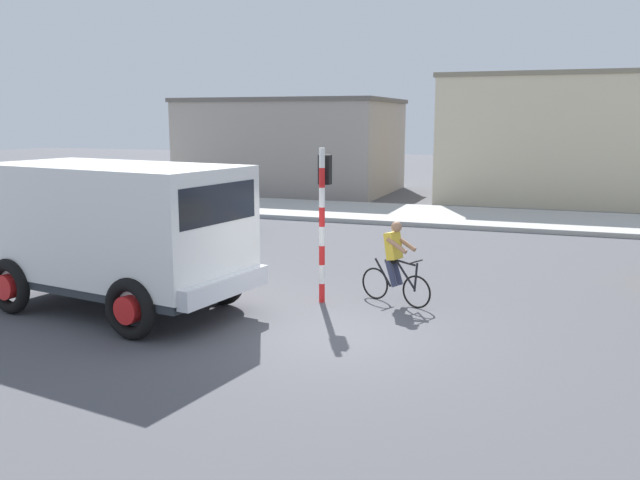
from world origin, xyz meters
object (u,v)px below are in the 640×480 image
at_px(traffic_light_pole, 323,203).
at_px(car_white_mid, 183,207).
at_px(truck_foreground, 116,227).
at_px(cyclist, 395,263).

distance_m(traffic_light_pole, car_white_mid, 10.28).
distance_m(truck_foreground, car_white_mid, 9.68).
xyz_separation_m(traffic_light_pole, car_white_mid, (-7.51, 6.90, -1.25)).
bearing_deg(car_white_mid, traffic_light_pole, -42.60).
bearing_deg(truck_foreground, traffic_light_pole, 27.94).
distance_m(cyclist, car_white_mid, 11.11).
height_order(cyclist, traffic_light_pole, traffic_light_pole).
xyz_separation_m(truck_foreground, traffic_light_pole, (3.65, 1.94, 0.40)).
bearing_deg(truck_foreground, car_white_mid, 113.59).
bearing_deg(traffic_light_pole, cyclist, 13.31).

